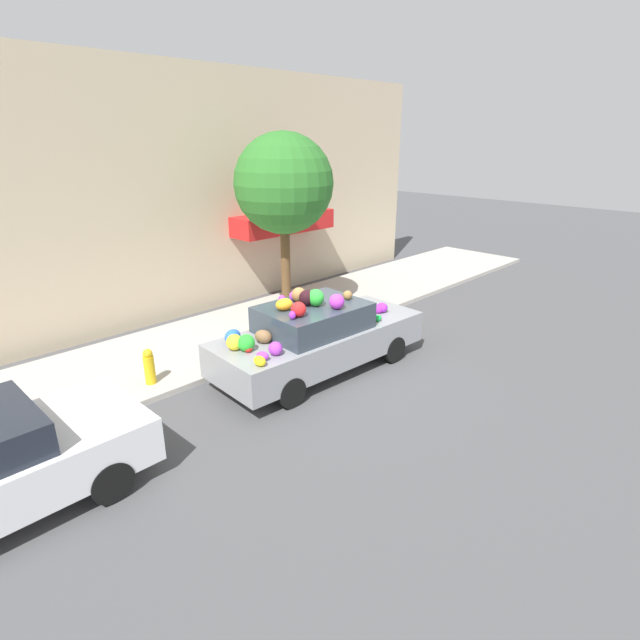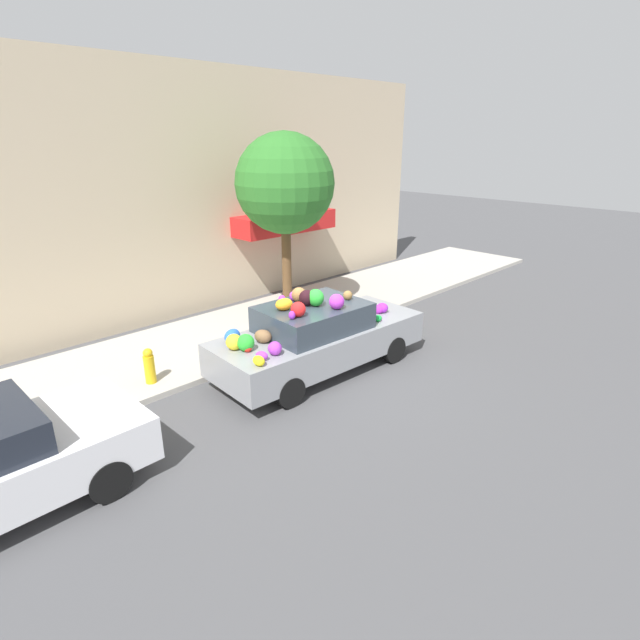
{
  "view_description": "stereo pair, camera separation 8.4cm",
  "coord_description": "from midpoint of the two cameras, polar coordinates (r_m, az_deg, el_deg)",
  "views": [
    {
      "loc": [
        -6.62,
        -6.62,
        4.54
      ],
      "look_at": [
        0.0,
        -0.05,
        1.08
      ],
      "focal_mm": 28.0,
      "sensor_mm": 36.0,
      "label": 1
    },
    {
      "loc": [
        -6.56,
        -6.68,
        4.54
      ],
      "look_at": [
        0.0,
        -0.05,
        1.08
      ],
      "focal_mm": 28.0,
      "sensor_mm": 36.0,
      "label": 2
    }
  ],
  "objects": [
    {
      "name": "fire_hydrant",
      "position": [
        9.96,
        -19.17,
        -5.05
      ],
      "size": [
        0.2,
        0.2,
        0.7
      ],
      "color": "gold",
      "rests_on": "sidewalk_curb"
    },
    {
      "name": "art_car",
      "position": [
        10.02,
        -0.53,
        -1.83
      ],
      "size": [
        4.61,
        1.92,
        1.77
      ],
      "rotation": [
        0.0,
        0.0,
        -0.05
      ],
      "color": "gray",
      "rests_on": "ground"
    },
    {
      "name": "ground_plane",
      "position": [
        10.41,
        -0.44,
        -5.54
      ],
      "size": [
        60.0,
        60.0,
        0.0
      ],
      "primitive_type": "plane",
      "color": "#4C4C4F"
    },
    {
      "name": "sidewalk_curb",
      "position": [
        12.29,
        -9.35,
        -1.34
      ],
      "size": [
        24.0,
        3.2,
        0.12
      ],
      "color": "#B2ADA3",
      "rests_on": "ground"
    },
    {
      "name": "street_tree",
      "position": [
        12.46,
        -4.38,
        15.19
      ],
      "size": [
        2.41,
        2.41,
        4.54
      ],
      "color": "brown",
      "rests_on": "sidewalk_curb"
    },
    {
      "name": "building_facade",
      "position": [
        13.47,
        -15.39,
        13.37
      ],
      "size": [
        18.0,
        1.2,
        6.23
      ],
      "color": "#C6B293",
      "rests_on": "ground"
    }
  ]
}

